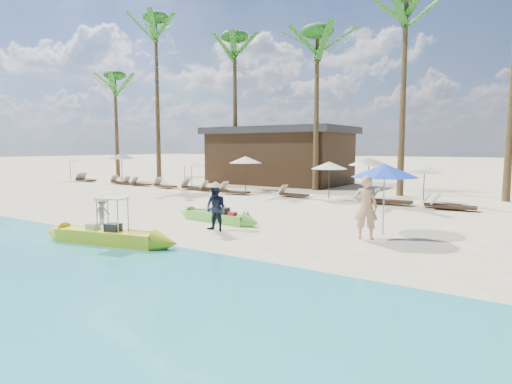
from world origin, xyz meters
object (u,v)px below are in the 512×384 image
Objects in this scene: green_canoe at (217,217)px; tourist at (366,208)px; yellow_canoe at (108,236)px; blue_umbrella at (385,171)px.

green_canoe is 2.34× the size of tourist.
yellow_canoe is at bearing 24.65° from tourist.
green_canoe is 4.66m from yellow_canoe.
yellow_canoe is 7.70m from tourist.
blue_umbrella is at bearing -117.74° from tourist.
yellow_canoe is 8.68m from blue_umbrella.
tourist reaches higher than green_canoe.
green_canoe is 0.87× the size of yellow_canoe.
blue_umbrella reaches higher than yellow_canoe.
green_canoe is at bearing -12.60° from tourist.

